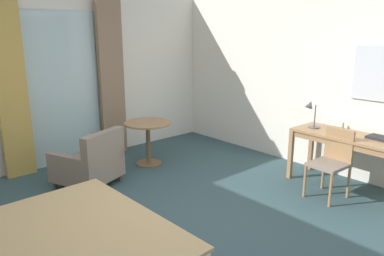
{
  "coord_description": "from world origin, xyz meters",
  "views": [
    {
      "loc": [
        -2.36,
        -2.83,
        2.11
      ],
      "look_at": [
        0.52,
        0.39,
        0.99
      ],
      "focal_mm": 34.3,
      "sensor_mm": 36.0,
      "label": 1
    }
  ],
  "objects_px": {
    "desk_chair": "(332,159)",
    "desk_lamp": "(312,112)",
    "closed_book": "(380,138)",
    "round_cafe_table": "(148,133)",
    "armchair_by_window": "(90,164)",
    "writing_desk": "(350,142)"
  },
  "relations": [
    {
      "from": "closed_book",
      "to": "armchair_by_window",
      "type": "bearing_deg",
      "value": 138.04
    },
    {
      "from": "desk_lamp",
      "to": "closed_book",
      "type": "xyz_separation_m",
      "value": [
        0.21,
        -0.89,
        -0.24
      ]
    },
    {
      "from": "closed_book",
      "to": "writing_desk",
      "type": "bearing_deg",
      "value": 110.1
    },
    {
      "from": "desk_lamp",
      "to": "closed_book",
      "type": "relative_size",
      "value": 1.48
    },
    {
      "from": "desk_lamp",
      "to": "closed_book",
      "type": "height_order",
      "value": "desk_lamp"
    },
    {
      "from": "desk_chair",
      "to": "armchair_by_window",
      "type": "distance_m",
      "value": 3.29
    },
    {
      "from": "closed_book",
      "to": "desk_lamp",
      "type": "bearing_deg",
      "value": 107.16
    },
    {
      "from": "armchair_by_window",
      "to": "desk_chair",
      "type": "bearing_deg",
      "value": -47.84
    },
    {
      "from": "closed_book",
      "to": "armchair_by_window",
      "type": "height_order",
      "value": "armchair_by_window"
    },
    {
      "from": "desk_chair",
      "to": "armchair_by_window",
      "type": "height_order",
      "value": "desk_chair"
    },
    {
      "from": "writing_desk",
      "to": "round_cafe_table",
      "type": "bearing_deg",
      "value": 119.49
    },
    {
      "from": "desk_lamp",
      "to": "armchair_by_window",
      "type": "bearing_deg",
      "value": 142.47
    },
    {
      "from": "armchair_by_window",
      "to": "round_cafe_table",
      "type": "bearing_deg",
      "value": 8.62
    },
    {
      "from": "desk_lamp",
      "to": "desk_chair",
      "type": "bearing_deg",
      "value": -119.3
    },
    {
      "from": "desk_chair",
      "to": "desk_lamp",
      "type": "distance_m",
      "value": 0.78
    },
    {
      "from": "writing_desk",
      "to": "closed_book",
      "type": "distance_m",
      "value": 0.37
    },
    {
      "from": "round_cafe_table",
      "to": "desk_chair",
      "type": "bearing_deg",
      "value": -67.28
    },
    {
      "from": "armchair_by_window",
      "to": "round_cafe_table",
      "type": "xyz_separation_m",
      "value": [
        1.11,
        0.17,
        0.21
      ]
    },
    {
      "from": "armchair_by_window",
      "to": "closed_book",
      "type": "bearing_deg",
      "value": -46.07
    },
    {
      "from": "desk_chair",
      "to": "desk_lamp",
      "type": "xyz_separation_m",
      "value": [
        0.29,
        0.52,
        0.51
      ]
    },
    {
      "from": "writing_desk",
      "to": "closed_book",
      "type": "height_order",
      "value": "closed_book"
    },
    {
      "from": "armchair_by_window",
      "to": "writing_desk",
      "type": "bearing_deg",
      "value": -43.43
    }
  ]
}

